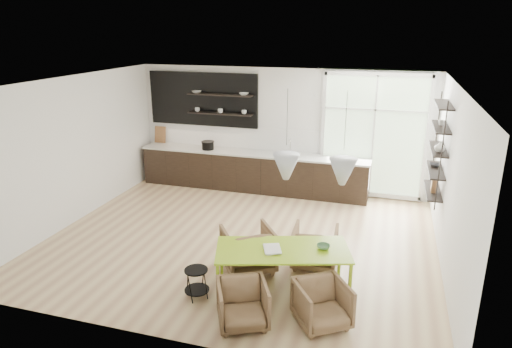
# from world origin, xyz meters

# --- Properties ---
(room) EXTENTS (7.02, 6.01, 2.91)m
(room) POSITION_xyz_m (0.58, 1.10, 1.46)
(room) COLOR #DCBE8A
(room) RESTS_ON ground
(kitchen_run) EXTENTS (5.54, 0.69, 2.75)m
(kitchen_run) POSITION_xyz_m (-0.69, 2.69, 0.60)
(kitchen_run) COLOR black
(kitchen_run) RESTS_ON ground
(right_shelving) EXTENTS (0.26, 1.22, 1.90)m
(right_shelving) POSITION_xyz_m (3.36, 1.17, 1.65)
(right_shelving) COLOR black
(right_shelving) RESTS_ON ground
(dining_table) EXTENTS (2.11, 1.41, 0.71)m
(dining_table) POSITION_xyz_m (1.15, -1.50, 0.66)
(dining_table) COLOR #8DB818
(dining_table) RESTS_ON ground
(armchair_back_left) EXTENTS (1.09, 1.09, 0.72)m
(armchair_back_left) POSITION_xyz_m (0.46, -1.01, 0.36)
(armchair_back_left) COLOR brown
(armchair_back_left) RESTS_ON ground
(armchair_back_right) EXTENTS (0.76, 0.78, 0.67)m
(armchair_back_right) POSITION_xyz_m (1.48, -0.57, 0.34)
(armchair_back_right) COLOR brown
(armchair_back_right) RESTS_ON ground
(armchair_front_left) EXTENTS (0.87, 0.88, 0.61)m
(armchair_front_left) POSITION_xyz_m (0.84, -2.42, 0.30)
(armchair_front_left) COLOR brown
(armchair_front_left) RESTS_ON ground
(armchair_front_right) EXTENTS (0.91, 0.92, 0.61)m
(armchair_front_right) POSITION_xyz_m (1.84, -2.12, 0.30)
(armchair_front_right) COLOR brown
(armchair_front_right) RESTS_ON ground
(wire_stool) EXTENTS (0.37, 0.37, 0.46)m
(wire_stool) POSITION_xyz_m (-0.00, -2.02, 0.30)
(wire_stool) COLOR black
(wire_stool) RESTS_ON ground
(table_book) EXTENTS (0.35, 0.39, 0.03)m
(table_book) POSITION_xyz_m (0.90, -1.63, 0.72)
(table_book) COLOR white
(table_book) RESTS_ON dining_table
(table_bowl) EXTENTS (0.27, 0.27, 0.06)m
(table_bowl) POSITION_xyz_m (1.72, -1.32, 0.74)
(table_bowl) COLOR #517F54
(table_bowl) RESTS_ON dining_table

